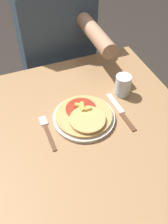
{
  "coord_description": "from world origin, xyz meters",
  "views": [
    {
      "loc": [
        -0.21,
        -0.59,
        1.53
      ],
      "look_at": [
        0.04,
        0.05,
        0.8
      ],
      "focal_mm": 42.0,
      "sensor_mm": 36.0,
      "label": 1
    }
  ],
  "objects_px": {
    "drinking_glass": "(123,85)",
    "fork": "(47,130)",
    "person_diner": "(57,47)",
    "knife": "(121,112)",
    "dining_table": "(79,151)",
    "plate": "(84,118)",
    "pizza": "(84,116)"
  },
  "relations": [
    {
      "from": "pizza",
      "to": "drinking_glass",
      "type": "distance_m",
      "value": 0.22
    },
    {
      "from": "pizza",
      "to": "person_diner",
      "type": "distance_m",
      "value": 0.59
    },
    {
      "from": "pizza",
      "to": "fork",
      "type": "xyz_separation_m",
      "value": [
        -0.15,
        0.0,
        -0.02
      ]
    },
    {
      "from": "drinking_glass",
      "to": "knife",
      "type": "bearing_deg",
      "value": -118.36
    },
    {
      "from": "pizza",
      "to": "knife",
      "type": "distance_m",
      "value": 0.15
    },
    {
      "from": "dining_table",
      "to": "drinking_glass",
      "type": "distance_m",
      "value": 0.33
    },
    {
      "from": "drinking_glass",
      "to": "person_diner",
      "type": "relative_size",
      "value": 0.07
    },
    {
      "from": "drinking_glass",
      "to": "plate",
      "type": "bearing_deg",
      "value": -159.13
    },
    {
      "from": "plate",
      "to": "fork",
      "type": "distance_m",
      "value": 0.15
    },
    {
      "from": "person_diner",
      "to": "fork",
      "type": "bearing_deg",
      "value": -110.88
    },
    {
      "from": "knife",
      "to": "drinking_glass",
      "type": "xyz_separation_m",
      "value": [
        0.05,
        0.1,
        0.04
      ]
    },
    {
      "from": "fork",
      "to": "knife",
      "type": "distance_m",
      "value": 0.3
    },
    {
      "from": "plate",
      "to": "drinking_glass",
      "type": "height_order",
      "value": "drinking_glass"
    },
    {
      "from": "plate",
      "to": "person_diner",
      "type": "height_order",
      "value": "person_diner"
    },
    {
      "from": "dining_table",
      "to": "drinking_glass",
      "type": "height_order",
      "value": "drinking_glass"
    },
    {
      "from": "dining_table",
      "to": "person_diner",
      "type": "height_order",
      "value": "person_diner"
    },
    {
      "from": "knife",
      "to": "drinking_glass",
      "type": "distance_m",
      "value": 0.12
    },
    {
      "from": "knife",
      "to": "drinking_glass",
      "type": "bearing_deg",
      "value": 61.64
    },
    {
      "from": "pizza",
      "to": "person_diner",
      "type": "relative_size",
      "value": 0.18
    },
    {
      "from": "dining_table",
      "to": "knife",
      "type": "bearing_deg",
      "value": 7.38
    },
    {
      "from": "plate",
      "to": "person_diner",
      "type": "xyz_separation_m",
      "value": [
        0.07,
        0.58,
        -0.04
      ]
    },
    {
      "from": "plate",
      "to": "fork",
      "type": "height_order",
      "value": "plate"
    },
    {
      "from": "knife",
      "to": "dining_table",
      "type": "bearing_deg",
      "value": -172.62
    },
    {
      "from": "drinking_glass",
      "to": "fork",
      "type": "bearing_deg",
      "value": -167.0
    },
    {
      "from": "plate",
      "to": "pizza",
      "type": "distance_m",
      "value": 0.02
    },
    {
      "from": "dining_table",
      "to": "person_diner",
      "type": "distance_m",
      "value": 0.64
    },
    {
      "from": "dining_table",
      "to": "fork",
      "type": "distance_m",
      "value": 0.18
    },
    {
      "from": "dining_table",
      "to": "plate",
      "type": "xyz_separation_m",
      "value": [
        0.04,
        0.05,
        0.14
      ]
    },
    {
      "from": "dining_table",
      "to": "fork",
      "type": "height_order",
      "value": "fork"
    },
    {
      "from": "fork",
      "to": "person_diner",
      "type": "relative_size",
      "value": 0.14
    },
    {
      "from": "pizza",
      "to": "knife",
      "type": "xyz_separation_m",
      "value": [
        0.15,
        -0.02,
        -0.02
      ]
    },
    {
      "from": "plate",
      "to": "drinking_glass",
      "type": "bearing_deg",
      "value": 20.87
    }
  ]
}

